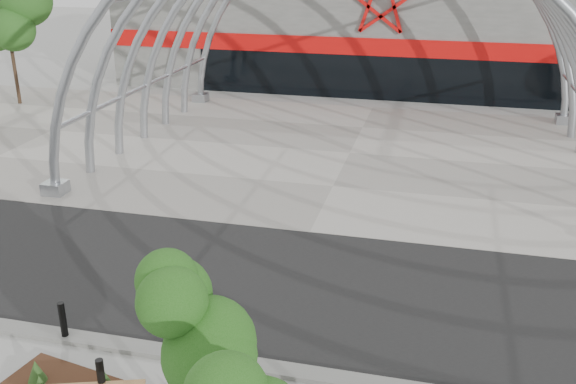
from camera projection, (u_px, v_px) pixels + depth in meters
ground at (246, 360)px, 14.71m from camera, size 140.00×140.00×0.00m
road at (284, 285)px, 17.86m from camera, size 140.00×7.00×0.02m
forecourt at (350, 153)px, 28.68m from camera, size 60.00×17.00×0.04m
kerb at (243, 364)px, 14.47m from camera, size 60.00×0.50×0.12m
arena_building at (392, 17)px, 43.39m from camera, size 34.00×15.24×8.00m
vault_canopy at (350, 153)px, 28.68m from camera, size 20.80×15.80×20.36m
street_tree_0 at (192, 327)px, 11.06m from camera, size 1.69×1.69×3.84m
bollard_0 at (63, 321)px, 15.26m from camera, size 0.16×0.16×1.02m
bollard_1 at (102, 381)px, 13.22m from camera, size 0.16×0.16×1.03m
bg_tree_0 at (7, 22)px, 35.49m from camera, size 3.00×3.00×6.45m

